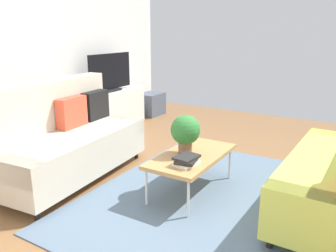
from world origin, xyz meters
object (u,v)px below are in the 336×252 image
storage_trunk (151,104)px  potted_plant (185,131)px  couch_beige (66,140)px  bottle_0 (96,90)px  coffee_table (192,157)px  tv_console (111,109)px  tv (110,73)px  vase_0 (84,92)px  table_book_0 (186,163)px

storage_trunk → potted_plant: potted_plant is taller
couch_beige → bottle_0: (1.54, 0.93, 0.28)m
coffee_table → potted_plant: 0.28m
couch_beige → storage_trunk: (3.02, 0.87, -0.23)m
tv_console → tv: bearing=-90.0°
couch_beige → vase_0: 1.70m
storage_trunk → vase_0: vase_0 is taller
coffee_table → table_book_0: 0.30m
potted_plant → vase_0: size_ratio=2.97×
table_book_0 → vase_0: size_ratio=1.73×
couch_beige → potted_plant: (0.36, -1.36, 0.22)m
coffee_table → potted_plant: potted_plant is taller
coffee_table → couch_beige: bearing=105.3°
tv → bottle_0: size_ratio=5.99×
bottle_0 → coffee_table: bearing=-115.9°
coffee_table → storage_trunk: storage_trunk is taller
tv_console → coffee_table: bearing=-122.5°
coffee_table → tv_console: (1.53, 2.40, -0.07)m
tv_console → table_book_0: 3.08m
couch_beige → potted_plant: couch_beige is taller
bottle_0 → vase_0: bearing=155.7°
tv_console → vase_0: bearing=175.1°
potted_plant → bottle_0: size_ratio=2.47×
potted_plant → couch_beige: bearing=105.0°
couch_beige → tv: size_ratio=1.97×
storage_trunk → coffee_table: bearing=-138.9°
potted_plant → vase_0: (0.97, 2.38, 0.04)m
storage_trunk → tv: bearing=175.8°
vase_0 → couch_beige: bearing=-142.6°
tv_console → bottle_0: bottle_0 is taller
tv_console → table_book_0: (-1.81, -2.49, 0.12)m
potted_plant → vase_0: potted_plant is taller
tv_console → storage_trunk: (1.10, -0.10, -0.10)m
table_book_0 → vase_0: vase_0 is taller
couch_beige → bottle_0: 1.82m
couch_beige → bottle_0: bearing=-153.9°
couch_beige → tv: 2.20m
storage_trunk → table_book_0: size_ratio=2.17×
storage_trunk → couch_beige: bearing=-163.9°
tv_console → potted_plant: potted_plant is taller
tv_console → couch_beige: bearing=-153.1°
storage_trunk → potted_plant: 3.49m
tv_console → storage_trunk: size_ratio=2.69×
coffee_table → storage_trunk: bearing=41.1°
bottle_0 → potted_plant: bearing=-117.1°
couch_beige → vase_0: bearing=-147.8°
bottle_0 → table_book_0: bearing=-120.3°
coffee_table → bottle_0: bottle_0 is taller
tv_console → tv: size_ratio=1.40×
tv → potted_plant: 2.80m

